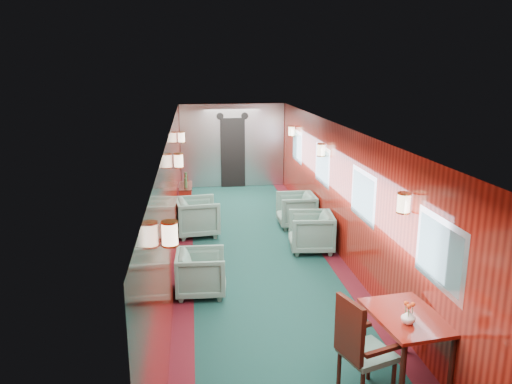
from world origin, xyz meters
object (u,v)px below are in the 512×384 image
dining_table (407,325)px  armchair_right_far (296,210)px  armchair_left_far (198,217)px  credenza (186,202)px  side_chair (359,345)px  armchair_left_near (201,273)px  armchair_right_near (311,232)px

dining_table → armchair_right_far: (-0.08, 5.56, -0.28)m
dining_table → armchair_left_far: size_ratio=1.28×
armchair_left_far → credenza: bearing=6.6°
side_chair → armchair_left_far: 5.74m
armchair_left_near → armchair_right_far: armchair_right_far is taller
dining_table → credenza: credenza is taller
armchair_right_far → credenza: bearing=-106.5°
credenza → armchair_right_near: size_ratio=1.34×
side_chair → armchair_right_far: bearing=66.3°
dining_table → armchair_right_near: bearing=84.7°
armchair_right_far → side_chair: bearing=-5.2°
armchair_left_near → armchair_right_far: 3.78m
dining_table → armchair_left_far: armchair_left_far is taller
side_chair → armchair_right_far: (0.56, 5.83, -0.26)m
armchair_left_far → armchair_right_far: bearing=-88.4°
side_chair → credenza: side_chair is taller
dining_table → side_chair: bearing=-163.5°
credenza → armchair_left_far: credenza is taller
dining_table → armchair_left_far: (-2.23, 5.24, -0.25)m
armchair_right_near → armchair_right_far: (0.03, 1.52, -0.01)m
side_chair → armchair_right_near: 4.36m
dining_table → armchair_right_far: bearing=84.0°
dining_table → armchair_right_near: 4.05m
dining_table → armchair_left_near: dining_table is taller
dining_table → credenza: (-2.48, 6.28, -0.22)m
side_chair → armchair_right_near: size_ratio=1.40×
side_chair → armchair_left_near: side_chair is taller
credenza → armchair_left_near: size_ratio=1.46×
armchair_left_near → armchair_right_near: size_ratio=0.92×
side_chair → armchair_right_near: bearing=64.8°
armchair_left_near → dining_table: bearing=-135.6°
side_chair → armchair_right_far: size_ratio=1.43×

